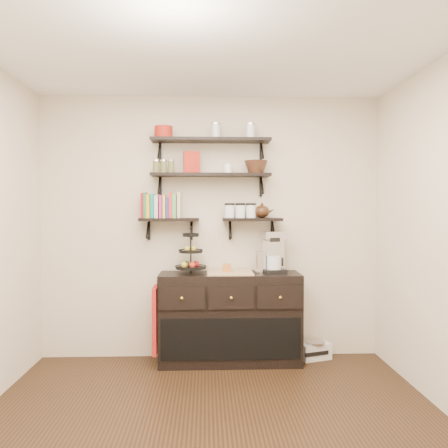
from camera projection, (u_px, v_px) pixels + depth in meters
floor at (214, 435)px, 3.23m from camera, size 3.50×3.50×0.00m
ceiling at (213, 35)px, 3.14m from camera, size 3.50×3.50×0.02m
back_wall at (211, 227)px, 4.93m from camera, size 3.50×0.02×2.70m
shelf_top at (211, 141)px, 4.77m from camera, size 1.20×0.27×0.23m
shelf_mid at (211, 175)px, 4.79m from camera, size 1.20×0.27×0.23m
shelf_low_left at (169, 220)px, 4.80m from camera, size 0.60×0.25×0.23m
shelf_low_right at (252, 220)px, 4.83m from camera, size 0.60×0.25×0.23m
cookbooks at (163, 207)px, 4.79m from camera, size 0.40×0.15×0.26m
glass_canisters at (240, 212)px, 4.82m from camera, size 0.32×0.10×0.13m
sideboard at (230, 318)px, 4.74m from camera, size 1.40×0.50×0.92m
fruit_stand at (191, 258)px, 4.71m from camera, size 0.30×0.30×0.45m
candle at (227, 268)px, 4.72m from camera, size 0.08×0.08×0.08m
coffee_maker at (273, 253)px, 4.76m from camera, size 0.26×0.26×0.42m
thermal_carafe at (261, 262)px, 4.71m from camera, size 0.11×0.11×0.22m
apron at (155, 320)px, 4.61m from camera, size 0.04×0.28×0.65m
radio at (315, 350)px, 4.85m from camera, size 0.34×0.26×0.18m
recipe_box at (192, 162)px, 4.77m from camera, size 0.17×0.08×0.22m
walnut_bowl at (256, 167)px, 4.80m from camera, size 0.24×0.24×0.13m
ramekins at (228, 169)px, 4.79m from camera, size 0.09×0.09×0.10m
teapot at (262, 210)px, 4.83m from camera, size 0.21×0.17×0.15m
red_pot at (164, 132)px, 4.75m from camera, size 0.18×0.18×0.12m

